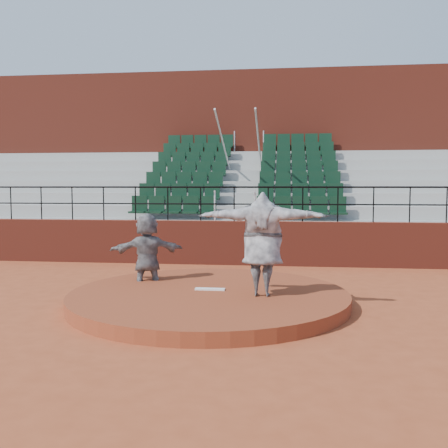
% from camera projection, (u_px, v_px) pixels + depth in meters
% --- Properties ---
extents(ground, '(90.00, 90.00, 0.00)m').
position_uv_depth(ground, '(209.00, 304.00, 9.89)').
color(ground, '#9E4423').
rests_on(ground, ground).
extents(pitchers_mound, '(5.50, 5.50, 0.25)m').
position_uv_depth(pitchers_mound, '(209.00, 298.00, 9.88)').
color(pitchers_mound, brown).
rests_on(pitchers_mound, ground).
extents(pitching_rubber, '(0.60, 0.15, 0.03)m').
position_uv_depth(pitching_rubber, '(210.00, 289.00, 10.02)').
color(pitching_rubber, white).
rests_on(pitching_rubber, pitchers_mound).
extents(boundary_wall, '(24.00, 0.30, 1.30)m').
position_uv_depth(boundary_wall, '(234.00, 243.00, 14.79)').
color(boundary_wall, maroon).
rests_on(boundary_wall, ground).
extents(wall_railing, '(24.04, 0.05, 1.03)m').
position_uv_depth(wall_railing, '(234.00, 196.00, 14.68)').
color(wall_railing, black).
rests_on(wall_railing, boundary_wall).
extents(seating_deck, '(24.00, 5.97, 4.63)m').
position_uv_depth(seating_deck, '(244.00, 210.00, 18.34)').
color(seating_deck, '#9B9C96').
rests_on(seating_deck, ground).
extents(press_box_facade, '(24.00, 3.00, 7.10)m').
position_uv_depth(press_box_facade, '(251.00, 158.00, 22.09)').
color(press_box_facade, maroon).
rests_on(press_box_facade, ground).
extents(pitcher, '(2.45, 0.77, 1.97)m').
position_uv_depth(pitcher, '(262.00, 244.00, 9.44)').
color(pitcher, black).
rests_on(pitcher, pitchers_mound).
extents(fielder, '(1.69, 1.02, 1.74)m').
position_uv_depth(fielder, '(147.00, 252.00, 10.99)').
color(fielder, black).
rests_on(fielder, ground).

